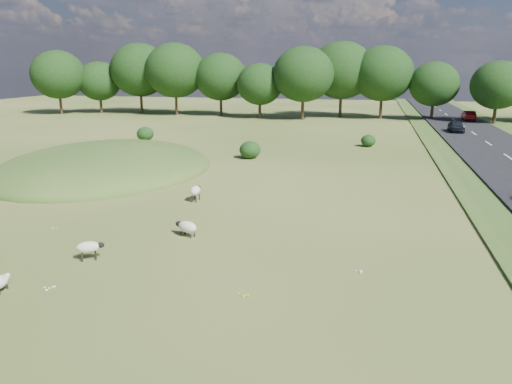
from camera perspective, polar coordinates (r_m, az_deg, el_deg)
ground at (r=44.26m, az=2.15°, el=3.87°), size 160.00×160.00×0.00m
mound at (r=40.98m, az=-16.81°, el=2.42°), size 16.00×20.00×4.00m
road at (r=54.63m, az=25.44°, el=4.62°), size 8.00×150.00×0.25m
treeline at (r=78.75m, az=6.44°, el=13.15°), size 96.28×14.66×11.70m
shrubs at (r=49.54m, az=-2.99°, el=5.83°), size 25.43×10.80×1.54m
sheep_0 at (r=22.20m, az=-18.55°, el=-6.00°), size 1.16×0.91×0.83m
sheep_1 at (r=20.56m, az=-27.19°, el=-9.11°), size 0.58×1.07×0.60m
sheep_2 at (r=30.32m, az=-6.93°, el=0.16°), size 0.58×1.28×0.93m
sheep_3 at (r=24.19m, az=-7.91°, el=-3.96°), size 1.35×0.95×0.75m
car_3 at (r=64.75m, az=21.91°, el=7.00°), size 1.61×4.01×1.37m
car_5 at (r=79.44m, az=23.14°, el=8.05°), size 1.45×4.15×1.37m
car_6 at (r=114.73m, az=20.16°, el=9.92°), size 2.07×5.10×1.48m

